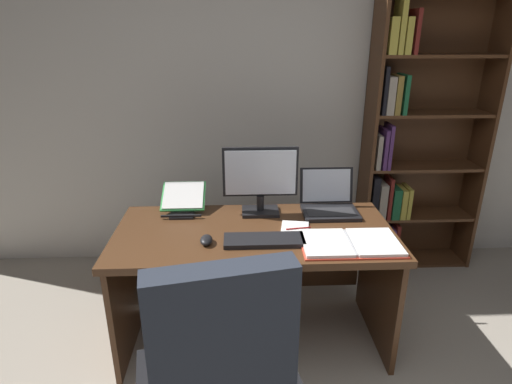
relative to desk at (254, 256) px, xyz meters
The scene contains 11 objects.
wall_back 1.36m from the desk, 78.84° to the left, with size 5.64×0.12×2.81m, color beige.
desk is the anchor object (origin of this frame).
bookshelf 1.50m from the desk, 34.06° to the left, with size 0.87×0.28×2.00m.
monitor 0.44m from the desk, 74.68° to the left, with size 0.44×0.16×0.41m.
laptop 0.55m from the desk, 20.36° to the left, with size 0.33×0.29×0.24m.
keyboard 0.31m from the desk, 77.85° to the right, with size 0.42×0.15×0.02m, color black.
computer_mouse 0.40m from the desk, 139.92° to the right, with size 0.06×0.10×0.04m, color black.
reading_stand_with_book 0.55m from the desk, 151.33° to the left, with size 0.26×0.28×0.14m.
open_binder 0.59m from the desk, 28.48° to the right, with size 0.51×0.31×0.02m.
notepad 0.32m from the desk, 21.13° to the right, with size 0.15×0.21×0.01m, color white.
pen 0.34m from the desk, 19.53° to the right, with size 0.01×0.01×0.14m, color maroon.
Camera 1 is at (-0.29, -0.76, 1.77)m, focal length 29.58 mm.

